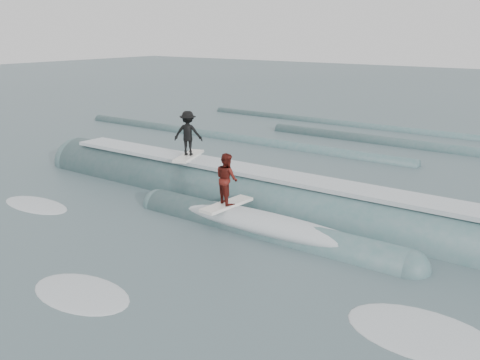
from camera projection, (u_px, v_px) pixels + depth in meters
The scene contains 6 objects.
ground at pixel (148, 252), 14.95m from camera, with size 160.00×160.00×0.00m, color #40585E.
breaking_wave at pixel (257, 206), 18.73m from camera, with size 22.12×3.96×2.35m.
surfer_black at pixel (188, 135), 20.36m from camera, with size 1.26×2.07×1.80m.
surfer_red at pixel (227, 182), 16.84m from camera, with size 0.98×2.03×1.73m.
whitewater at pixel (170, 291), 12.77m from camera, with size 16.38×6.57×0.10m.
far_swells at pixel (354, 141), 29.71m from camera, with size 33.97×8.65×0.80m.
Camera 1 is at (10.25, -9.63, 6.03)m, focal length 40.00 mm.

